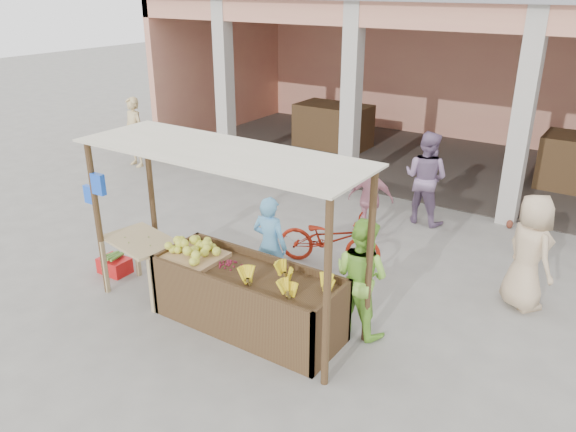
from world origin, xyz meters
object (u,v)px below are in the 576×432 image
Objects in this scene: vendor_blue at (270,242)px; vendor_green at (361,273)px; fruit_stall at (248,301)px; motorcycle at (329,239)px; side_table at (142,248)px; red_crate at (115,266)px.

vendor_blue is 1.59m from vendor_green.
fruit_stall is at bearing 103.91° from vendor_blue.
motorcycle is at bearing -37.49° from vendor_green.
fruit_stall is at bearing 165.18° from motorcycle.
vendor_blue is (1.54, 1.08, 0.07)m from side_table.
vendor_blue is 0.95× the size of vendor_green.
vendor_blue is at bearing 151.66° from motorcycle.
side_table is 0.68× the size of motorcycle.
red_crate is 0.28× the size of vendor_green.
side_table is at bearing 31.00° from vendor_blue.
vendor_green reaches higher than vendor_blue.
fruit_stall is 1.45× the size of motorcycle.
red_crate is 2.68m from vendor_blue.
motorcycle reaches higher than side_table.
side_table reaches higher than fruit_stall.
vendor_blue is (-0.30, 0.93, 0.41)m from fruit_stall.
motorcycle is (2.72, 2.17, 0.34)m from red_crate.
motorcycle is (-1.28, 1.42, -0.39)m from vendor_green.
vendor_green is (4.00, 0.74, 0.73)m from red_crate.
vendor_blue is 0.91× the size of motorcycle.
red_crate is at bearing 16.60° from vendor_blue.
red_crate is 0.30× the size of vendor_blue.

